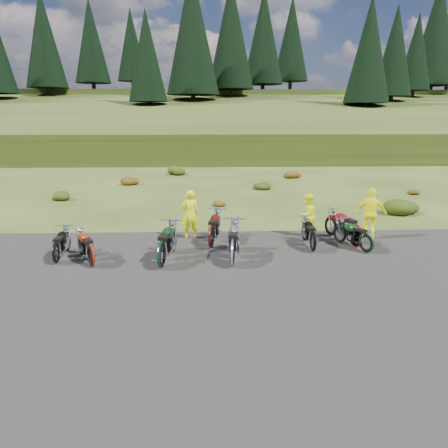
{
  "coord_description": "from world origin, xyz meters",
  "views": [
    {
      "loc": [
        -0.9,
        -12.85,
        4.46
      ],
      "look_at": [
        -0.37,
        1.18,
        1.02
      ],
      "focal_mm": 35.0,
      "sensor_mm": 36.0,
      "label": 1
    }
  ],
  "objects_px": {
    "motorcycle_0": "(57,264)",
    "person_middle": "(190,215)",
    "motorcycle_3": "(232,267)",
    "motorcycle_7": "(365,253)"
  },
  "relations": [
    {
      "from": "motorcycle_0",
      "to": "motorcycle_7",
      "type": "distance_m",
      "value": 10.07
    },
    {
      "from": "motorcycle_0",
      "to": "motorcycle_3",
      "type": "height_order",
      "value": "motorcycle_3"
    },
    {
      "from": "motorcycle_7",
      "to": "motorcycle_0",
      "type": "bearing_deg",
      "value": 68.27
    },
    {
      "from": "motorcycle_0",
      "to": "person_middle",
      "type": "xyz_separation_m",
      "value": [
        4.06,
        2.78,
        0.92
      ]
    },
    {
      "from": "motorcycle_0",
      "to": "person_middle",
      "type": "bearing_deg",
      "value": -57.72
    },
    {
      "from": "motorcycle_3",
      "to": "motorcycle_0",
      "type": "bearing_deg",
      "value": 91.63
    },
    {
      "from": "motorcycle_3",
      "to": "person_middle",
      "type": "bearing_deg",
      "value": 29.94
    },
    {
      "from": "motorcycle_3",
      "to": "person_middle",
      "type": "height_order",
      "value": "person_middle"
    },
    {
      "from": "motorcycle_7",
      "to": "person_middle",
      "type": "height_order",
      "value": "person_middle"
    },
    {
      "from": "motorcycle_3",
      "to": "person_middle",
      "type": "relative_size",
      "value": 1.28
    }
  ]
}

